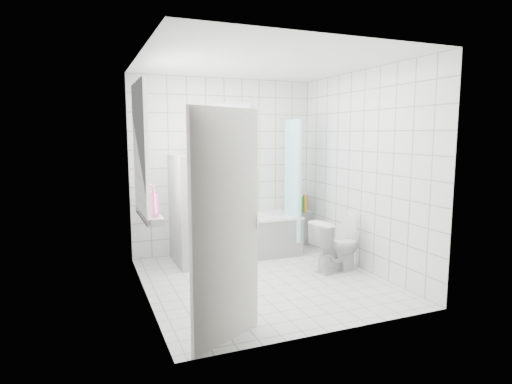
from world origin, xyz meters
name	(u,v)px	position (x,y,z in m)	size (l,w,h in m)	color
ground	(264,280)	(0.00, 0.00, 0.00)	(3.00, 3.00, 0.00)	white
ceiling	(264,62)	(0.00, 0.00, 2.60)	(3.00, 3.00, 0.00)	white
wall_back	(225,166)	(0.00, 1.50, 1.30)	(2.80, 0.02, 2.60)	white
wall_front	(332,190)	(0.00, -1.50, 1.30)	(2.80, 0.02, 2.60)	white
wall_left	(143,180)	(-1.40, 0.00, 1.30)	(0.02, 3.00, 2.60)	white
wall_right	(362,171)	(1.40, 0.00, 1.30)	(0.02, 3.00, 2.60)	white
window_left	(143,150)	(-1.35, 0.30, 1.60)	(0.01, 0.90, 1.40)	white
window_back	(232,123)	(0.10, 1.46, 1.95)	(0.50, 0.01, 0.50)	white
window_sill	(149,215)	(-1.31, 0.30, 0.86)	(0.18, 1.02, 0.08)	white
door	(226,228)	(-0.90, -1.29, 1.00)	(0.04, 0.80, 2.00)	silver
bathtub	(241,236)	(0.12, 1.12, 0.29)	(1.68, 0.77, 0.58)	white
partition_wall	(180,210)	(-0.79, 1.07, 0.75)	(0.15, 0.85, 1.50)	white
tiled_ledge	(301,228)	(1.25, 1.38, 0.28)	(0.40, 0.24, 0.55)	white
toilet	(337,245)	(1.03, -0.01, 0.34)	(0.38, 0.67, 0.68)	white
curtain_rod	(291,119)	(0.90, 1.10, 2.00)	(0.02, 0.02, 0.80)	silver
shower_curtain	(294,180)	(0.90, 0.97, 1.10)	(0.14, 0.48, 1.78)	#53F4EE
tub_faucet	(240,195)	(0.22, 1.46, 0.85)	(0.18, 0.06, 0.06)	silver
sill_bottles	(151,200)	(-1.30, 0.20, 1.04)	(0.20, 0.59, 0.33)	pink
ledge_bottles	(302,204)	(1.24, 1.34, 0.68)	(0.14, 0.20, 0.28)	red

